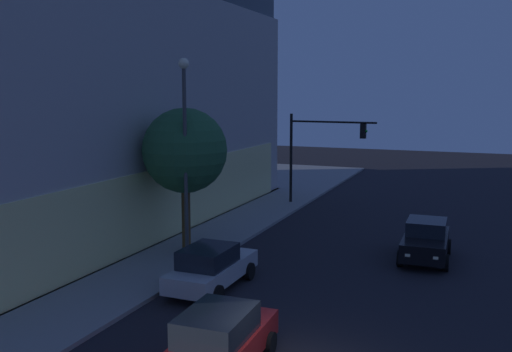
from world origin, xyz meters
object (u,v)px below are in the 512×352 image
(sidewalk_tree, at_px, (185,151))
(car_silver, at_px, (211,267))
(modern_building, at_px, (7,90))
(car_black, at_px, (426,240))
(traffic_light_far_corner, at_px, (319,143))
(street_lamp_sidewalk, at_px, (185,136))
(car_red, at_px, (220,339))

(sidewalk_tree, distance_m, car_silver, 6.29)
(modern_building, bearing_deg, car_black, -87.17)
(sidewalk_tree, height_order, car_black, sidewalk_tree)
(traffic_light_far_corner, bearing_deg, car_black, -141.58)
(modern_building, xyz_separation_m, street_lamp_sidewalk, (-3.19, -12.75, -1.93))
(car_silver, xyz_separation_m, car_black, (6.76, -6.91, 0.04))
(car_red, bearing_deg, car_silver, 28.80)
(sidewalk_tree, xyz_separation_m, car_silver, (-3.88, -3.20, -3.78))
(street_lamp_sidewalk, bearing_deg, car_silver, -135.98)
(street_lamp_sidewalk, height_order, car_black, street_lamp_sidewalk)
(car_red, xyz_separation_m, car_black, (12.26, -3.89, 0.01))
(street_lamp_sidewalk, bearing_deg, traffic_light_far_corner, -7.45)
(modern_building, bearing_deg, sidewalk_tree, -98.49)
(modern_building, distance_m, car_black, 23.00)
(traffic_light_far_corner, relative_size, sidewalk_tree, 0.89)
(modern_building, distance_m, street_lamp_sidewalk, 13.28)
(street_lamp_sidewalk, bearing_deg, car_red, -145.82)
(traffic_light_far_corner, bearing_deg, street_lamp_sidewalk, 172.55)
(car_black, bearing_deg, street_lamp_sidewalk, 114.74)
(sidewalk_tree, distance_m, car_red, 11.87)
(street_lamp_sidewalk, xyz_separation_m, car_silver, (-2.47, -2.39, -4.56))
(street_lamp_sidewalk, height_order, car_red, street_lamp_sidewalk)
(street_lamp_sidewalk, xyz_separation_m, car_black, (4.29, -9.30, -4.52))
(modern_building, height_order, car_black, modern_building)
(sidewalk_tree, xyz_separation_m, car_red, (-9.38, -6.23, -3.74))
(traffic_light_far_corner, distance_m, sidewalk_tree, 12.62)
(modern_building, bearing_deg, car_red, -121.58)
(modern_building, height_order, car_silver, modern_building)
(traffic_light_far_corner, bearing_deg, car_silver, -177.91)
(traffic_light_far_corner, bearing_deg, sidewalk_tree, 168.05)
(traffic_light_far_corner, xyz_separation_m, car_silver, (-16.21, -0.59, -3.20))
(traffic_light_far_corner, height_order, sidewalk_tree, sidewalk_tree)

